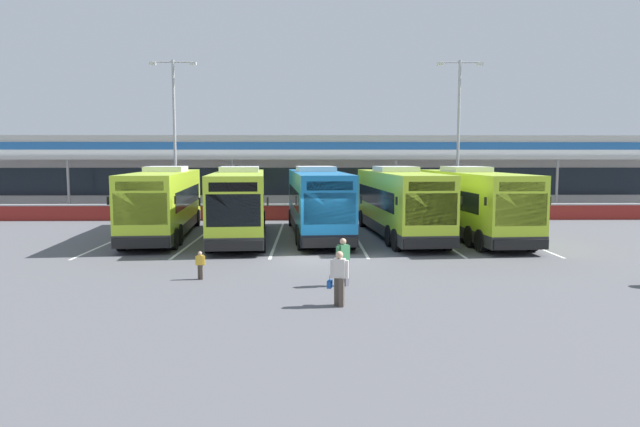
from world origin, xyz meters
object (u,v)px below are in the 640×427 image
Objects in this scene: coach_bus_left_centre at (239,205)px; lamp_post_centre at (458,128)px; coach_bus_leftmost at (164,204)px; coach_bus_rightmost at (471,204)px; coach_bus_centre at (317,203)px; lamp_post_west at (174,128)px; coach_bus_right_centre at (399,204)px; pedestrian_in_dark_coat at (343,260)px; pedestrian_with_handbag at (339,277)px; pedestrian_child at (200,264)px.

lamp_post_centre is (14.25, 10.47, 4.50)m from coach_bus_left_centre.
coach_bus_leftmost is 16.51m from coach_bus_rightmost.
lamp_post_west reaches higher than coach_bus_centre.
coach_bus_right_centre is 1.12× the size of lamp_post_centre.
lamp_post_centre is at bearing 27.81° from coach_bus_leftmost.
pedestrian_in_dark_coat is (0.69, -12.17, -0.91)m from coach_bus_centre.
lamp_post_centre is at bearing 36.32° from coach_bus_left_centre.
coach_bus_right_centre is 12.34m from pedestrian_in_dark_coat.
pedestrian_in_dark_coat is 0.15× the size of lamp_post_centre.
coach_bus_leftmost is at bearing 120.57° from pedestrian_with_handbag.
coach_bus_right_centre is at bearing 74.48° from pedestrian_with_handbag.
coach_bus_left_centre is 1.00× the size of coach_bus_centre.
coach_bus_leftmost is at bearing 126.55° from pedestrian_in_dark_coat.
coach_bus_right_centre is (12.68, -0.37, 0.00)m from coach_bus_leftmost.
coach_bus_right_centre is at bearing -119.58° from lamp_post_centre.
coach_bus_centre is at bearing 11.34° from coach_bus_left_centre.
lamp_post_west is (-5.60, 20.93, 5.75)m from pedestrian_child.
pedestrian_in_dark_coat is (4.82, -11.34, -0.91)m from coach_bus_left_centre.
lamp_post_west and lamp_post_centre have the same top height.
lamp_post_centre reaches higher than coach_bus_centre.
coach_bus_rightmost reaches higher than pedestrian_in_dark_coat.
lamp_post_west is at bearing 179.35° from lamp_post_centre.
coach_bus_centre is 8.25m from coach_bus_rightmost.
coach_bus_rightmost is 13.70m from pedestrian_in_dark_coat.
lamp_post_west is at bearing 112.71° from pedestrian_with_handbag.
coach_bus_centre reaches higher than pedestrian_in_dark_coat.
pedestrian_child is (-4.31, -11.06, -1.24)m from coach_bus_centre.
coach_bus_right_centre is at bearing -1.67° from coach_bus_leftmost.
coach_bus_left_centre is 12.34m from coach_bus_rightmost.
coach_bus_rightmost is (12.34, 0.07, 0.00)m from coach_bus_left_centre.
coach_bus_right_centre is 12.43m from lamp_post_centre.
pedestrian_child is at bearing -129.32° from coach_bus_right_centre.
coach_bus_left_centre is at bearing 89.00° from pedestrian_child.
pedestrian_with_handbag reaches higher than pedestrian_child.
coach_bus_left_centre is at bearing -143.68° from lamp_post_centre.
coach_bus_leftmost is 1.00× the size of coach_bus_centre.
lamp_post_centre reaches higher than pedestrian_with_handbag.
coach_bus_right_centre is at bearing 72.47° from pedestrian_in_dark_coat.
coach_bus_rightmost is at bearing 60.92° from pedestrian_with_handbag.
lamp_post_centre is at bearing 66.63° from pedestrian_in_dark_coat.
coach_bus_left_centre is at bearing 108.02° from pedestrian_with_handbag.
pedestrian_with_handbag is (0.41, -14.78, -0.93)m from coach_bus_centre.
coach_bus_centre and coach_bus_rightmost have the same top height.
lamp_post_west reaches higher than coach_bus_leftmost.
coach_bus_rightmost is 11.49m from lamp_post_centre.
pedestrian_with_handbag is at bearing -59.43° from coach_bus_leftmost.
pedestrian_in_dark_coat is at bearing -107.53° from coach_bus_right_centre.
coach_bus_right_centre is 3.83m from coach_bus_rightmost.
coach_bus_left_centre is 14.71m from pedestrian_with_handbag.
coach_bus_leftmost is 1.00× the size of coach_bus_rightmost.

